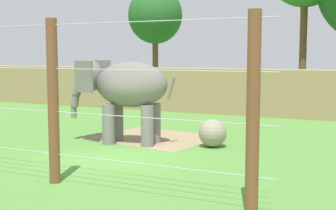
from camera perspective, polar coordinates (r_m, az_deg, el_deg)
ground_plane at (r=14.26m, az=-6.38°, el=-6.38°), size 120.00×120.00×0.00m
dirt_patch at (r=17.64m, az=-1.61°, el=-3.94°), size 4.69×4.18×0.01m
embankment_wall at (r=25.00m, az=8.69°, el=1.63°), size 36.00×1.80×2.35m
elephant at (r=16.45m, az=-5.40°, el=2.04°), size 3.88×1.89×2.90m
enrichment_ball at (r=15.86m, az=5.40°, el=-3.38°), size 0.94×0.94×0.94m
cable_fence at (r=11.59m, az=-14.10°, el=0.44°), size 11.05×0.26×3.91m
tree_left_of_centre at (r=35.97m, az=-1.55°, el=10.68°), size 4.04×4.04×8.15m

